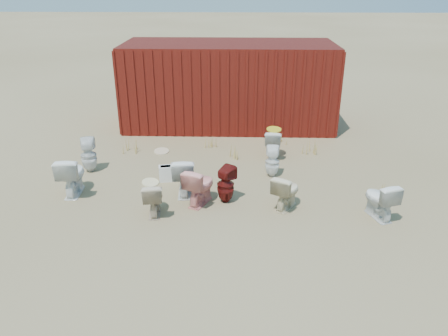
{
  "coord_description": "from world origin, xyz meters",
  "views": [
    {
      "loc": [
        0.25,
        -7.52,
        4.13
      ],
      "look_at": [
        0.0,
        0.6,
        0.55
      ],
      "focal_mm": 35.0,
      "sensor_mm": 36.0,
      "label": 1
    }
  ],
  "objects_px": {
    "toilet_back_beige_left": "(153,198)",
    "loose_tank": "(171,173)",
    "toilet_front_a": "(72,175)",
    "toilet_back_e": "(272,162)",
    "toilet_front_e": "(380,200)",
    "toilet_front_c": "(184,175)",
    "toilet_front_pink": "(200,186)",
    "shipping_container": "(229,85)",
    "toilet_back_a": "(89,155)",
    "toilet_front_maroon": "(226,185)",
    "toilet_back_beige_right": "(286,191)",
    "toilet_back_yellowlid": "(273,143)"
  },
  "relations": [
    {
      "from": "toilet_front_e",
      "to": "loose_tank",
      "type": "xyz_separation_m",
      "value": [
        -4.09,
        1.46,
        -0.19
      ]
    },
    {
      "from": "toilet_front_e",
      "to": "toilet_back_beige_left",
      "type": "distance_m",
      "value": 4.19
    },
    {
      "from": "loose_tank",
      "to": "toilet_front_pink",
      "type": "bearing_deg",
      "value": -65.02
    },
    {
      "from": "toilet_front_a",
      "to": "toilet_back_yellowlid",
      "type": "relative_size",
      "value": 1.18
    },
    {
      "from": "toilet_front_e",
      "to": "toilet_back_e",
      "type": "distance_m",
      "value": 2.56
    },
    {
      "from": "toilet_back_beige_left",
      "to": "loose_tank",
      "type": "relative_size",
      "value": 1.33
    },
    {
      "from": "toilet_back_a",
      "to": "toilet_front_maroon",
      "type": "bearing_deg",
      "value": 141.42
    },
    {
      "from": "toilet_front_pink",
      "to": "toilet_back_e",
      "type": "relative_size",
      "value": 1.09
    },
    {
      "from": "toilet_front_c",
      "to": "toilet_front_e",
      "type": "xyz_separation_m",
      "value": [
        3.72,
        -0.86,
        -0.04
      ]
    },
    {
      "from": "shipping_container",
      "to": "toilet_back_beige_right",
      "type": "distance_m",
      "value": 5.42
    },
    {
      "from": "toilet_front_e",
      "to": "toilet_back_beige_right",
      "type": "relative_size",
      "value": 1.04
    },
    {
      "from": "toilet_back_a",
      "to": "toilet_back_e",
      "type": "relative_size",
      "value": 1.13
    },
    {
      "from": "loose_tank",
      "to": "toilet_back_beige_left",
      "type": "bearing_deg",
      "value": -104.8
    },
    {
      "from": "toilet_back_beige_left",
      "to": "toilet_front_pink",
      "type": "bearing_deg",
      "value": -158.86
    },
    {
      "from": "toilet_front_pink",
      "to": "toilet_back_beige_right",
      "type": "bearing_deg",
      "value": -160.38
    },
    {
      "from": "shipping_container",
      "to": "toilet_front_e",
      "type": "distance_m",
      "value": 6.3
    },
    {
      "from": "toilet_front_c",
      "to": "toilet_back_a",
      "type": "xyz_separation_m",
      "value": [
        -2.29,
        1.05,
        -0.02
      ]
    },
    {
      "from": "toilet_front_maroon",
      "to": "toilet_back_a",
      "type": "relative_size",
      "value": 0.95
    },
    {
      "from": "loose_tank",
      "to": "toilet_front_a",
      "type": "bearing_deg",
      "value": -171.29
    },
    {
      "from": "toilet_front_pink",
      "to": "toilet_back_beige_right",
      "type": "relative_size",
      "value": 1.09
    },
    {
      "from": "toilet_front_a",
      "to": "toilet_back_e",
      "type": "height_order",
      "value": "toilet_front_a"
    },
    {
      "from": "toilet_front_e",
      "to": "toilet_back_beige_left",
      "type": "relative_size",
      "value": 1.1
    },
    {
      "from": "toilet_back_beige_right",
      "to": "toilet_back_yellowlid",
      "type": "distance_m",
      "value": 2.6
    },
    {
      "from": "toilet_back_beige_left",
      "to": "loose_tank",
      "type": "distance_m",
      "value": 1.48
    },
    {
      "from": "toilet_front_a",
      "to": "toilet_front_c",
      "type": "relative_size",
      "value": 1.02
    },
    {
      "from": "toilet_front_a",
      "to": "toilet_back_beige_right",
      "type": "xyz_separation_m",
      "value": [
        4.32,
        -0.47,
        -0.07
      ]
    },
    {
      "from": "toilet_front_pink",
      "to": "toilet_back_yellowlid",
      "type": "height_order",
      "value": "toilet_front_pink"
    },
    {
      "from": "shipping_container",
      "to": "toilet_front_c",
      "type": "relative_size",
      "value": 7.34
    },
    {
      "from": "toilet_front_e",
      "to": "toilet_front_c",
      "type": "bearing_deg",
      "value": -32.08
    },
    {
      "from": "toilet_front_maroon",
      "to": "toilet_front_pink",
      "type": "bearing_deg",
      "value": 43.68
    },
    {
      "from": "toilet_front_a",
      "to": "toilet_front_maroon",
      "type": "xyz_separation_m",
      "value": [
        3.15,
        -0.27,
        -0.04
      ]
    },
    {
      "from": "shipping_container",
      "to": "toilet_back_yellowlid",
      "type": "bearing_deg",
      "value": -66.15
    },
    {
      "from": "toilet_front_maroon",
      "to": "toilet_back_beige_left",
      "type": "bearing_deg",
      "value": 56.89
    },
    {
      "from": "toilet_front_pink",
      "to": "toilet_front_c",
      "type": "distance_m",
      "value": 0.55
    },
    {
      "from": "toilet_front_e",
      "to": "toilet_back_a",
      "type": "height_order",
      "value": "toilet_back_a"
    },
    {
      "from": "toilet_front_pink",
      "to": "toilet_back_e",
      "type": "xyz_separation_m",
      "value": [
        1.51,
        1.32,
        -0.03
      ]
    },
    {
      "from": "toilet_front_e",
      "to": "toilet_back_yellowlid",
      "type": "xyz_separation_m",
      "value": [
        -1.74,
        2.92,
        -0.01
      ]
    },
    {
      "from": "toilet_back_beige_right",
      "to": "toilet_back_e",
      "type": "bearing_deg",
      "value": -52.84
    },
    {
      "from": "loose_tank",
      "to": "toilet_front_c",
      "type": "bearing_deg",
      "value": -69.53
    },
    {
      "from": "toilet_back_a",
      "to": "toilet_back_beige_left",
      "type": "distance_m",
      "value": 2.64
    },
    {
      "from": "shipping_container",
      "to": "toilet_front_a",
      "type": "distance_m",
      "value": 5.72
    },
    {
      "from": "toilet_front_a",
      "to": "toilet_back_a",
      "type": "distance_m",
      "value": 1.12
    },
    {
      "from": "toilet_back_yellowlid",
      "to": "loose_tank",
      "type": "height_order",
      "value": "toilet_back_yellowlid"
    },
    {
      "from": "shipping_container",
      "to": "toilet_back_yellowlid",
      "type": "distance_m",
      "value": 2.98
    },
    {
      "from": "toilet_back_beige_right",
      "to": "toilet_front_e",
      "type": "bearing_deg",
      "value": -159.84
    },
    {
      "from": "toilet_front_a",
      "to": "toilet_back_a",
      "type": "height_order",
      "value": "toilet_front_a"
    },
    {
      "from": "toilet_front_maroon",
      "to": "toilet_back_beige_right",
      "type": "bearing_deg",
      "value": -154.36
    },
    {
      "from": "toilet_front_pink",
      "to": "toilet_front_c",
      "type": "relative_size",
      "value": 0.93
    },
    {
      "from": "toilet_back_beige_left",
      "to": "toilet_front_maroon",
      "type": "bearing_deg",
      "value": -165.92
    },
    {
      "from": "shipping_container",
      "to": "toilet_back_beige_left",
      "type": "relative_size",
      "value": 9.04
    }
  ]
}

